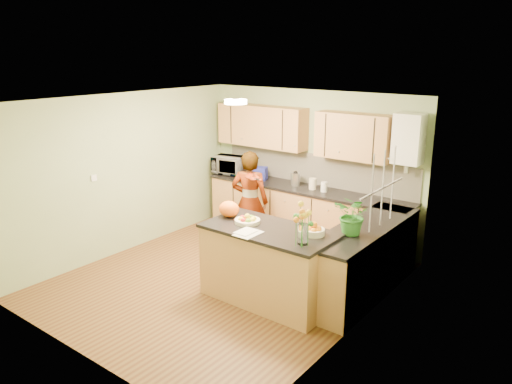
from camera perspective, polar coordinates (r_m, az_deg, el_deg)
The scene contains 28 objects.
floor at distance 7.12m, azimuth -3.68°, elevation -10.06°, with size 4.50×4.50×0.00m, color #542D18.
ceiling at distance 6.43m, azimuth -4.08°, elevation 10.40°, with size 4.00×4.50×0.02m, color white.
wall_back at distance 8.43m, azimuth 6.26°, elevation 3.06°, with size 4.00×0.02×2.50m, color #90A475.
wall_front at distance 5.28m, azimuth -20.23°, elevation -5.79°, with size 4.00×0.02×2.50m, color #90A475.
wall_left at distance 8.09m, azimuth -14.61°, elevation 2.07°, with size 0.02×4.50×2.50m, color #90A475.
wall_right at distance 5.61m, azimuth 11.73°, elevation -3.84°, with size 0.02×4.50×2.50m, color #90A475.
back_counter at distance 8.34m, azimuth 5.61°, elevation -2.62°, with size 3.64×0.62×0.94m.
right_counter at distance 6.73m, azimuth 12.26°, elevation -7.59°, with size 0.62×2.24×0.94m.
splashback at distance 8.38m, azimuth 6.78°, elevation 2.61°, with size 3.60×0.02×0.52m, color beige.
upper_cabinets at distance 8.27m, azimuth 4.72°, elevation 7.08°, with size 3.20×0.34×0.70m.
boiler at distance 7.44m, azimuth 17.06°, elevation 5.81°, with size 0.40×0.30×0.86m.
window_right at distance 6.05m, azimuth 14.33°, elevation 0.42°, with size 0.01×1.30×1.05m.
light_switch at distance 7.72m, azimuth -18.05°, elevation 1.54°, with size 0.02×0.09×0.09m, color white.
ceiling_lamp at distance 6.66m, azimuth -2.34°, elevation 10.28°, with size 0.30×0.30×0.07m.
peninsula_island at distance 6.41m, azimuth 1.51°, elevation -8.28°, with size 1.70×0.87×0.97m.
fruit_dish at distance 6.41m, azimuth -0.99°, elevation -3.16°, with size 0.33×0.33×0.12m.
orange_bowl at distance 6.04m, azimuth 6.63°, elevation -4.30°, with size 0.26×0.26×0.15m.
flower_vase at distance 5.65m, azimuth 5.43°, elevation -2.63°, with size 0.29×0.29×0.53m.
orange_bag at distance 6.64m, azimuth -3.09°, elevation -1.95°, with size 0.28×0.24×0.21m, color orange.
papers at distance 6.06m, azimuth -0.89°, elevation -4.74°, with size 0.25×0.33×0.01m, color white.
violinist at distance 7.86m, azimuth -0.72°, elevation -1.10°, with size 0.59×0.39×1.63m, color tan.
violin at distance 7.44m, azimuth -0.56°, elevation 1.83°, with size 0.64×0.26×0.13m, color #4D1004, non-canonical shape.
microwave at distance 9.08m, azimuth -3.06°, elevation 3.10°, with size 0.58×0.39×0.32m, color white.
blue_box at distance 8.67m, azimuth 0.33°, elevation 2.15°, with size 0.27×0.20×0.22m, color #212697.
kettle at distance 8.30m, azimuth 4.53°, elevation 1.53°, with size 0.15×0.15×0.29m.
jar_cream at distance 8.11m, azimuth 6.50°, elevation 0.94°, with size 0.12×0.12×0.18m, color beige.
jar_white at distance 7.99m, azimuth 7.78°, elevation 0.58°, with size 0.10×0.10×0.16m, color white.
potted_plant at distance 6.15m, azimuth 11.10°, elevation -2.62°, with size 0.45×0.39×0.50m, color #2E7828.
Camera 1 is at (4.24, -4.79, 3.12)m, focal length 35.00 mm.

